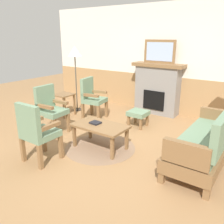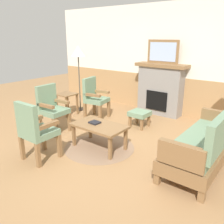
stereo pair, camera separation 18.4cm
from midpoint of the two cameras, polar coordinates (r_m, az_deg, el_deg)
name	(u,v)px [view 1 (the left image)]	position (r m, az deg, el deg)	size (l,w,h in m)	color
ground_plane	(101,145)	(4.45, -3.82, -7.91)	(14.00, 14.00, 0.00)	#997047
wall_back	(163,61)	(6.26, 11.34, 11.88)	(7.20, 0.14, 2.70)	silver
fireplace	(157,88)	(6.14, 10.00, 5.61)	(1.30, 0.44, 1.28)	gray
framed_picture	(160,52)	(6.02, 10.48, 14.08)	(0.80, 0.04, 0.56)	brown
couch	(207,141)	(3.90, 20.61, -6.57)	(0.70, 1.80, 0.98)	brown
coffee_table	(100,128)	(4.19, -4.16, -3.82)	(0.96, 0.56, 0.44)	brown
round_rug	(100,147)	(4.35, -4.05, -8.51)	(1.26, 1.26, 0.01)	#896B51
book_on_table	(95,123)	(4.24, -5.25, -2.59)	(0.18, 0.16, 0.03)	black
footstool	(138,114)	(5.23, 5.32, -0.53)	(0.40, 0.40, 0.36)	brown
armchair_near_fireplace	(92,96)	(5.73, -5.77, 3.75)	(0.55, 0.55, 0.98)	brown
armchair_by_window_left	(50,107)	(5.01, -15.69, 1.06)	(0.51, 0.51, 0.98)	brown
armchair_front_left	(36,130)	(3.89, -18.99, -4.13)	(0.48, 0.48, 0.98)	brown
side_table	(64,98)	(6.06, -12.36, 3.19)	(0.44, 0.44, 0.55)	brown
floor_lamp_by_chairs	(75,55)	(6.26, -9.78, 13.25)	(0.36, 0.36, 1.68)	#332D28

